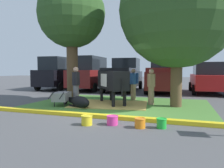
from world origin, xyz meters
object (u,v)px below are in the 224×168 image
object	(u,v)px
calf_lying	(80,102)
person_handler	(151,86)
shade_tree_left	(72,15)
shade_tree_right	(178,10)
cow_holstein	(111,80)
pickup_truck_black	(124,76)
bucket_green	(162,123)
suv_black	(59,73)
pickup_truck_maroon	(164,76)
person_visitor_far	(133,83)
bucket_yellow	(87,120)
person_visitor_near	(76,84)
bucket_pink	(112,120)
wheelbarrow	(62,97)
bucket_orange	(140,123)
suv_dark_grey	(90,73)
sedan_red	(207,78)

from	to	relation	value
calf_lying	person_handler	world-z (taller)	person_handler
shade_tree_left	shade_tree_right	distance (m)	4.86
cow_holstein	pickup_truck_black	xyz separation A→B (m)	(-1.11, 6.15, 0.05)
person_handler	bucket_green	bearing A→B (deg)	-77.78
person_handler	suv_black	size ratio (longest dim) A/B	0.34
calf_lying	pickup_truck_maroon	size ratio (longest dim) A/B	0.23
person_visitor_far	bucket_yellow	size ratio (longest dim) A/B	4.84
cow_holstein	person_visitor_near	size ratio (longest dim) A/B	1.62
calf_lying	person_visitor_far	xyz separation A→B (m)	(1.56, 2.86, 0.61)
bucket_pink	bucket_green	size ratio (longest dim) A/B	1.20
shade_tree_left	calf_lying	world-z (taller)	shade_tree_left
suv_black	pickup_truck_black	bearing A→B (deg)	4.51
wheelbarrow	pickup_truck_maroon	size ratio (longest dim) A/B	0.30
person_visitor_near	pickup_truck_maroon	xyz separation A→B (m)	(3.30, 6.58, 0.22)
bucket_orange	suv_dark_grey	xyz separation A→B (m)	(-5.63, 9.18, 1.13)
bucket_yellow	sedan_red	distance (m)	10.63
person_visitor_near	suv_black	size ratio (longest dim) A/B	0.36
bucket_green	pickup_truck_maroon	distance (m)	9.45
suv_black	sedan_red	size ratio (longest dim) A/B	1.05
person_handler	wheelbarrow	world-z (taller)	person_handler
shade_tree_right	bucket_yellow	world-z (taller)	shade_tree_right
person_visitor_near	suv_dark_grey	size ratio (longest dim) A/B	0.36
bucket_yellow	suv_dark_grey	xyz separation A→B (m)	(-4.17, 9.37, 1.13)
bucket_yellow	sedan_red	xyz separation A→B (m)	(4.03, 9.80, 0.84)
person_visitor_far	shade_tree_right	bearing A→B (deg)	-33.44
shade_tree_left	suv_dark_grey	size ratio (longest dim) A/B	1.25
cow_holstein	person_handler	size ratio (longest dim) A/B	1.71
cow_holstein	bucket_green	bearing A→B (deg)	-53.05
bucket_green	sedan_red	size ratio (longest dim) A/B	0.06
pickup_truck_maroon	sedan_red	world-z (taller)	pickup_truck_maroon
pickup_truck_maroon	suv_dark_grey	bearing A→B (deg)	-176.37
person_visitor_far	wheelbarrow	size ratio (longest dim) A/B	0.98
calf_lying	bucket_yellow	bearing A→B (deg)	-58.70
person_visitor_far	bucket_yellow	world-z (taller)	person_visitor_far
shade_tree_left	bucket_pink	world-z (taller)	shade_tree_left
person_visitor_near	bucket_pink	distance (m)	4.00
calf_lying	pickup_truck_maroon	bearing A→B (deg)	69.80
bucket_orange	bucket_green	world-z (taller)	bucket_orange
person_handler	bucket_orange	distance (m)	3.87
person_visitor_far	bucket_orange	size ratio (longest dim) A/B	5.17
suv_black	suv_dark_grey	bearing A→B (deg)	-1.38
shade_tree_right	person_visitor_near	distance (m)	5.29
shade_tree_left	wheelbarrow	size ratio (longest dim) A/B	3.60
shade_tree_right	person_visitor_far	size ratio (longest dim) A/B	3.99
bucket_green	pickup_truck_maroon	size ratio (longest dim) A/B	0.05
person_handler	sedan_red	distance (m)	6.46
shade_tree_right	pickup_truck_black	distance (m)	7.74
person_visitor_far	shade_tree_left	bearing A→B (deg)	-154.45
person_visitor_far	bucket_yellow	distance (m)	5.24
suv_black	suv_dark_grey	xyz separation A→B (m)	(2.74, -0.07, 0.00)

